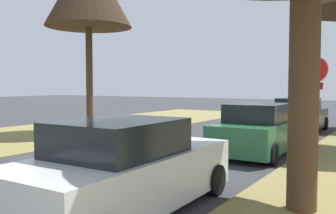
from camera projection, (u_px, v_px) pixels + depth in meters
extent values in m
cylinder|color=#9EA0A5|center=(315.00, 118.00, 10.98)|extent=(0.07, 0.42, 2.23)
cylinder|color=white|center=(314.00, 70.00, 10.71)|extent=(0.82, 0.22, 0.80)
cylinder|color=red|center=(314.00, 70.00, 10.71)|extent=(0.77, 0.22, 0.76)
cube|color=red|center=(315.00, 86.00, 10.80)|extent=(0.48, 0.11, 0.20)
cylinder|color=#523823|center=(304.00, 92.00, 6.05)|extent=(0.49, 0.49, 3.95)
cylinder|color=#463524|center=(89.00, 80.00, 16.34)|extent=(0.30, 0.30, 4.68)
cylinder|color=#463524|center=(100.00, 15.00, 16.63)|extent=(1.33, 0.34, 1.36)
cylinder|color=#463524|center=(81.00, 10.00, 15.60)|extent=(1.29, 0.45, 1.39)
cylinder|color=#463524|center=(87.00, 15.00, 16.68)|extent=(0.81, 1.04, 1.35)
cube|color=white|center=(127.00, 177.00, 6.17)|extent=(1.90, 4.43, 0.85)
cube|color=black|center=(118.00, 137.00, 5.95)|extent=(1.64, 2.05, 0.56)
cylinder|color=black|center=(143.00, 169.00, 8.05)|extent=(0.21, 0.60, 0.60)
cylinder|color=black|center=(215.00, 180.00, 7.13)|extent=(0.21, 0.60, 0.60)
cylinder|color=black|center=(8.00, 213.00, 5.25)|extent=(0.21, 0.60, 0.60)
cube|color=#28663D|center=(260.00, 134.00, 11.60)|extent=(1.90, 4.43, 0.85)
cube|color=black|center=(258.00, 113.00, 11.38)|extent=(1.64, 2.05, 0.56)
cylinder|color=black|center=(251.00, 136.00, 13.48)|extent=(0.21, 0.60, 0.60)
cylinder|color=black|center=(300.00, 139.00, 12.56)|extent=(0.21, 0.60, 0.60)
cylinder|color=black|center=(213.00, 149.00, 10.68)|extent=(0.21, 0.60, 0.60)
cylinder|color=black|center=(272.00, 154.00, 9.76)|extent=(0.21, 0.60, 0.60)
cube|color=black|center=(299.00, 119.00, 16.83)|extent=(1.90, 4.43, 0.85)
cube|color=black|center=(298.00, 104.00, 16.60)|extent=(1.64, 2.05, 0.56)
cylinder|color=black|center=(289.00, 122.00, 18.70)|extent=(0.21, 0.60, 0.60)
cylinder|color=black|center=(325.00, 123.00, 17.78)|extent=(0.21, 0.60, 0.60)
cylinder|color=black|center=(270.00, 128.00, 15.91)|extent=(0.21, 0.60, 0.60)
cylinder|color=black|center=(312.00, 131.00, 14.99)|extent=(0.21, 0.60, 0.60)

